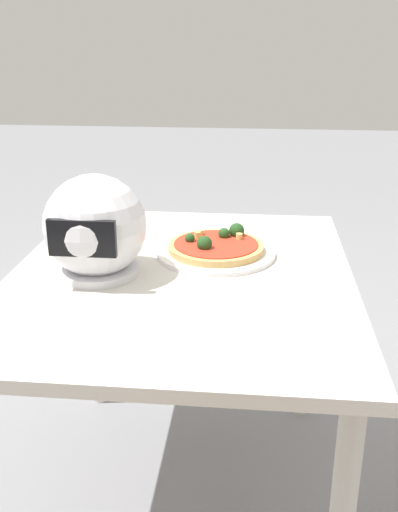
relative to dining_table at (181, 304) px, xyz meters
name	(u,v)px	position (x,y,z in m)	size (l,w,h in m)	color
ground_plane	(184,497)	(0.00, 0.00, -0.63)	(14.00, 14.00, 0.00)	gray
dining_table	(181,304)	(0.00, 0.00, 0.00)	(0.86, 1.04, 0.72)	beige
pizza_plate	(216,253)	(-0.08, -0.13, 0.09)	(0.32, 0.32, 0.01)	white
pizza	(216,245)	(-0.08, -0.14, 0.11)	(0.26, 0.26, 0.06)	tan
motorcycle_helmet	(95,228)	(0.21, 0.03, 0.21)	(0.25, 0.25, 0.25)	silver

